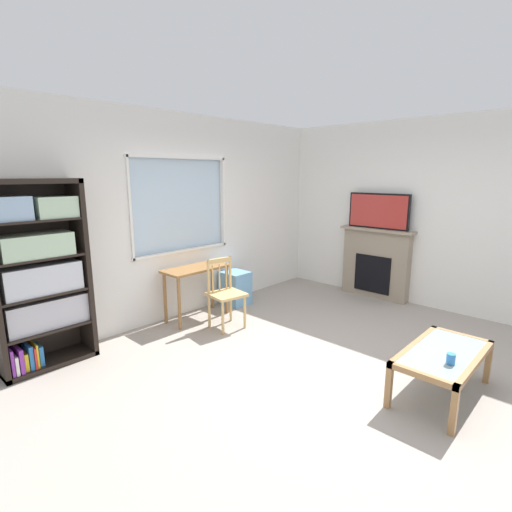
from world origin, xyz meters
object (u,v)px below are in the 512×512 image
(desk_under_window, at_px, (196,277))
(plastic_drawer_unit, at_px, (235,288))
(coffee_table, at_px, (443,357))
(fireplace, at_px, (375,263))
(wooden_chair, at_px, (225,293))
(tv, at_px, (378,211))
(sippy_cup, at_px, (451,359))
(bookshelf, at_px, (39,273))

(desk_under_window, distance_m, plastic_drawer_unit, 0.85)
(coffee_table, bearing_deg, fireplace, 38.10)
(wooden_chair, bearing_deg, coffee_table, -84.23)
(coffee_table, bearing_deg, plastic_drawer_unit, 81.79)
(wooden_chair, distance_m, tv, 2.80)
(wooden_chair, distance_m, sippy_cup, 2.71)
(fireplace, bearing_deg, plastic_drawer_unit, 142.26)
(desk_under_window, xyz_separation_m, tv, (2.56, -1.34, 0.80))
(wooden_chair, relative_size, fireplace, 0.76)
(wooden_chair, distance_m, fireplace, 2.65)
(desk_under_window, height_order, sippy_cup, desk_under_window)
(bookshelf, height_order, wooden_chair, bookshelf)
(bookshelf, bearing_deg, plastic_drawer_unit, -1.20)
(plastic_drawer_unit, bearing_deg, tv, -38.02)
(desk_under_window, xyz_separation_m, plastic_drawer_unit, (0.77, 0.05, -0.34))
(plastic_drawer_unit, bearing_deg, fireplace, -37.74)
(desk_under_window, xyz_separation_m, fireplace, (2.57, -1.34, -0.03))
(desk_under_window, xyz_separation_m, sippy_cup, (0.11, -3.23, -0.13))
(wooden_chair, bearing_deg, tv, -18.34)
(tv, bearing_deg, bookshelf, 162.00)
(bookshelf, distance_m, sippy_cup, 3.93)
(fireplace, height_order, coffee_table, fireplace)
(coffee_table, height_order, sippy_cup, sippy_cup)
(plastic_drawer_unit, distance_m, sippy_cup, 3.35)
(coffee_table, bearing_deg, bookshelf, 124.62)
(wooden_chair, distance_m, coffee_table, 2.61)
(plastic_drawer_unit, relative_size, fireplace, 0.43)
(tv, bearing_deg, desk_under_window, 152.27)
(plastic_drawer_unit, bearing_deg, desk_under_window, -176.30)
(wooden_chair, relative_size, coffee_table, 0.83)
(wooden_chair, xyz_separation_m, coffee_table, (0.26, -2.60, -0.10))
(bookshelf, height_order, coffee_table, bookshelf)
(plastic_drawer_unit, height_order, tv, tv)
(plastic_drawer_unit, relative_size, sippy_cup, 5.65)
(desk_under_window, distance_m, coffee_table, 3.14)
(tv, bearing_deg, plastic_drawer_unit, 141.98)
(bookshelf, height_order, sippy_cup, bookshelf)
(bookshelf, distance_m, tv, 4.71)
(tv, distance_m, coffee_table, 3.03)
(bookshelf, height_order, desk_under_window, bookshelf)
(bookshelf, xyz_separation_m, coffee_table, (2.22, -3.22, -0.62))
(desk_under_window, distance_m, wooden_chair, 0.53)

